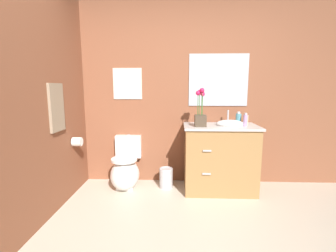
% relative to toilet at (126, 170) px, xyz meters
% --- Properties ---
extents(wall_back, '(4.33, 0.05, 2.50)m').
position_rel_toilet_xyz_m(wall_back, '(0.96, 0.30, 1.01)').
color(wall_back, brown).
rests_on(wall_back, ground_plane).
extents(wall_left, '(0.05, 5.01, 2.50)m').
position_rel_toilet_xyz_m(wall_left, '(-0.65, -0.98, 1.01)').
color(wall_left, brown).
rests_on(wall_left, ground_plane).
extents(toilet, '(0.38, 0.59, 0.69)m').
position_rel_toilet_xyz_m(toilet, '(0.00, 0.00, 0.00)').
color(toilet, white).
rests_on(toilet, ground_plane).
extents(vanity_cabinet, '(0.94, 0.56, 1.05)m').
position_rel_toilet_xyz_m(vanity_cabinet, '(1.25, -0.03, 0.21)').
color(vanity_cabinet, '#9E7242').
rests_on(vanity_cabinet, ground_plane).
extents(flower_vase, '(0.14, 0.14, 0.47)m').
position_rel_toilet_xyz_m(flower_vase, '(0.98, -0.12, 0.79)').
color(flower_vase, '#4C3D2D').
rests_on(flower_vase, vanity_cabinet).
extents(soap_bottle, '(0.05, 0.05, 0.17)m').
position_rel_toilet_xyz_m(soap_bottle, '(1.54, -0.10, 0.71)').
color(soap_bottle, '#B28CBF').
rests_on(soap_bottle, vanity_cabinet).
extents(lotion_bottle, '(0.06, 0.06, 0.15)m').
position_rel_toilet_xyz_m(lotion_bottle, '(1.58, 0.02, 0.70)').
color(lotion_bottle, beige).
rests_on(lotion_bottle, vanity_cabinet).
extents(hand_wash_bottle, '(0.07, 0.07, 0.17)m').
position_rel_toilet_xyz_m(hand_wash_bottle, '(1.48, -0.01, 0.71)').
color(hand_wash_bottle, teal).
rests_on(hand_wash_bottle, vanity_cabinet).
extents(trash_bin, '(0.18, 0.18, 0.27)m').
position_rel_toilet_xyz_m(trash_bin, '(0.55, 0.02, -0.11)').
color(trash_bin, '#B7B7BC').
rests_on(trash_bin, ground_plane).
extents(wall_poster, '(0.40, 0.01, 0.43)m').
position_rel_toilet_xyz_m(wall_poster, '(0.00, 0.27, 1.16)').
color(wall_poster, beige).
extents(wall_mirror, '(0.80, 0.01, 0.70)m').
position_rel_toilet_xyz_m(wall_mirror, '(1.25, 0.27, 1.21)').
color(wall_mirror, '#B2BCC6').
extents(hanging_towel, '(0.03, 0.28, 0.52)m').
position_rel_toilet_xyz_m(hanging_towel, '(-0.61, -0.54, 0.89)').
color(hanging_towel, gray).
extents(toilet_paper_roll, '(0.11, 0.11, 0.11)m').
position_rel_toilet_xyz_m(toilet_paper_roll, '(-0.56, -0.20, 0.44)').
color(toilet_paper_roll, white).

